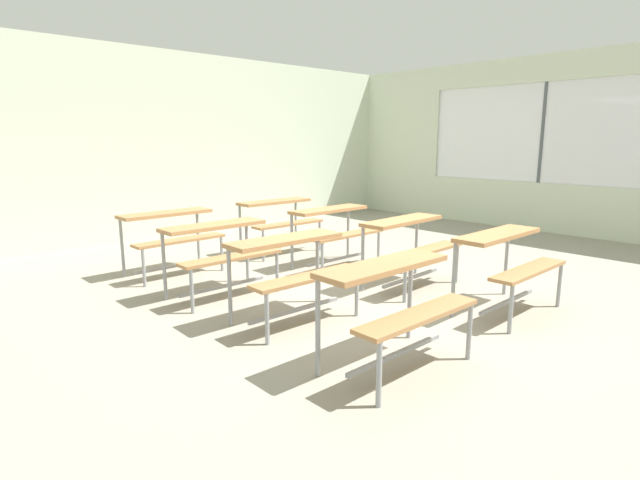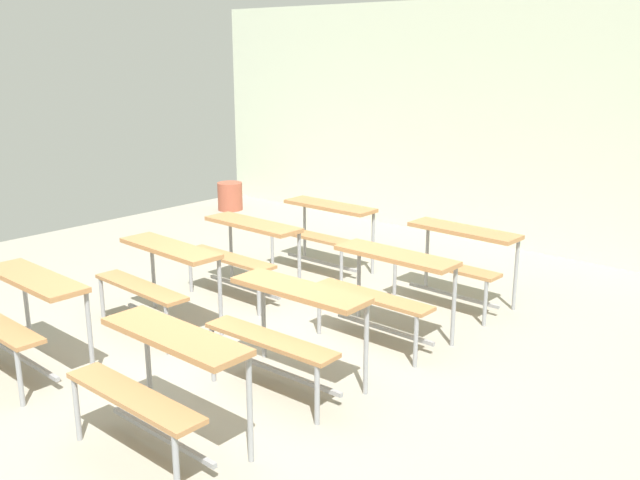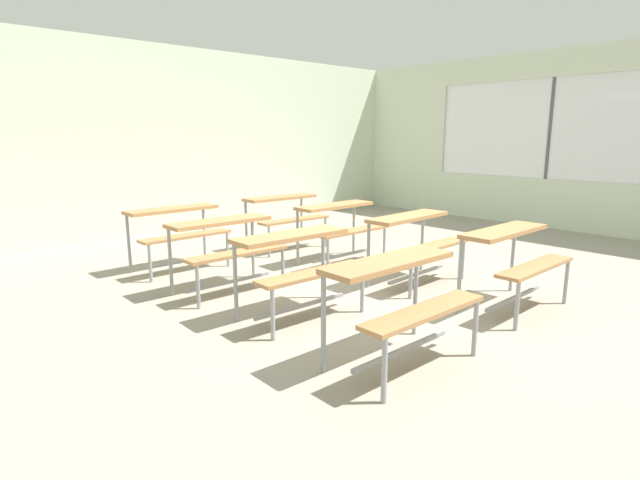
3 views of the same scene
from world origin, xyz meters
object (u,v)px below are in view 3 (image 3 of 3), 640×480
at_px(desk_bench_r3c1, 285,209).
at_px(desk_bench_r1c0, 299,255).
at_px(desk_bench_r1c1, 416,232).
at_px(desk_bench_r2c0, 226,238).
at_px(desk_bench_r0c1, 514,250).
at_px(desk_bench_r3c0, 177,223).
at_px(desk_bench_r0c0, 401,287).
at_px(desk_bench_r2c1, 341,219).

bearing_deg(desk_bench_r3c1, desk_bench_r1c0, -124.67).
relative_size(desk_bench_r1c1, desk_bench_r2c0, 1.02).
relative_size(desk_bench_r0c1, desk_bench_r3c0, 1.00).
distance_m(desk_bench_r0c1, desk_bench_r2c0, 2.81).
bearing_deg(desk_bench_r3c0, desk_bench_r3c1, 0.11).
bearing_deg(desk_bench_r2c0, desk_bench_r3c1, 34.73).
height_order(desk_bench_r0c0, desk_bench_r3c0, same).
xyz_separation_m(desk_bench_r0c0, desk_bench_r3c1, (1.70, 3.44, 0.00)).
height_order(desk_bench_r0c0, desk_bench_r2c1, same).
bearing_deg(desk_bench_r0c1, desk_bench_r2c0, 126.47).
relative_size(desk_bench_r2c0, desk_bench_r3c1, 0.99).
bearing_deg(desk_bench_r1c1, desk_bench_r3c1, 87.50).
relative_size(desk_bench_r1c0, desk_bench_r2c0, 1.01).
xyz_separation_m(desk_bench_r0c0, desk_bench_r2c1, (1.70, 2.32, 0.00)).
bearing_deg(desk_bench_r2c1, desk_bench_r1c0, -145.34).
distance_m(desk_bench_r1c1, desk_bench_r3c1, 2.30).
height_order(desk_bench_r0c0, desk_bench_r3c1, same).
xyz_separation_m(desk_bench_r2c1, desk_bench_r3c0, (-1.67, 1.10, 0.00)).
bearing_deg(desk_bench_r0c0, desk_bench_r2c1, 54.49).
xyz_separation_m(desk_bench_r0c1, desk_bench_r2c1, (0.01, 2.30, 0.00)).
bearing_deg(desk_bench_r2c0, desk_bench_r1c1, -33.56).
relative_size(desk_bench_r1c1, desk_bench_r3c0, 1.01).
distance_m(desk_bench_r0c0, desk_bench_r1c0, 1.20).
height_order(desk_bench_r1c0, desk_bench_r1c1, same).
bearing_deg(desk_bench_r1c1, desk_bench_r2c0, 143.95).
bearing_deg(desk_bench_r3c1, desk_bench_r2c0, -144.30).
relative_size(desk_bench_r0c0, desk_bench_r2c0, 1.00).
relative_size(desk_bench_r0c0, desk_bench_r3c1, 1.00).
relative_size(desk_bench_r2c0, desk_bench_r2c1, 1.00).
bearing_deg(desk_bench_r2c1, desk_bench_r3c1, 90.17).
distance_m(desk_bench_r3c0, desk_bench_r3c1, 1.67).
distance_m(desk_bench_r0c1, desk_bench_r3c1, 3.42).
relative_size(desk_bench_r1c0, desk_bench_r3c0, 1.01).
relative_size(desk_bench_r1c1, desk_bench_r2c1, 1.02).
bearing_deg(desk_bench_r2c1, desk_bench_r0c1, -90.20).
height_order(desk_bench_r1c1, desk_bench_r3c1, same).
bearing_deg(desk_bench_r1c1, desk_bench_r2c1, 87.20).
height_order(desk_bench_r1c1, desk_bench_r2c0, same).
bearing_deg(desk_bench_r2c0, desk_bench_r3c0, 88.61).
bearing_deg(desk_bench_r2c0, desk_bench_r2c1, 1.75).
height_order(desk_bench_r0c1, desk_bench_r3c1, same).
relative_size(desk_bench_r0c1, desk_bench_r1c0, 0.99).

